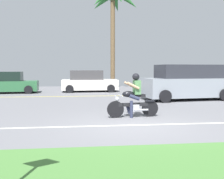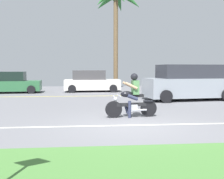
% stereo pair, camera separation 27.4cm
% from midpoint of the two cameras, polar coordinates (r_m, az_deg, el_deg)
% --- Properties ---
extents(ground, '(56.00, 30.00, 0.04)m').
position_cam_midpoint_polar(ground, '(10.83, 2.32, -4.55)').
color(ground, slate).
extents(lane_line_near, '(50.40, 0.12, 0.01)m').
position_cam_midpoint_polar(lane_line_near, '(7.95, 5.18, -7.72)').
color(lane_line_near, silver).
rests_on(lane_line_near, ground).
extents(lane_line_far, '(50.40, 0.12, 0.01)m').
position_cam_midpoint_polar(lane_line_far, '(16.38, -0.28, -1.38)').
color(lane_line_far, yellow).
rests_on(lane_line_far, ground).
extents(motorcyclist, '(1.83, 0.60, 1.53)m').
position_cam_midpoint_polar(motorcyclist, '(9.16, 5.20, -2.00)').
color(motorcyclist, black).
rests_on(motorcyclist, ground).
extents(suv_nearby, '(5.02, 2.54, 1.91)m').
position_cam_midpoint_polar(suv_nearby, '(14.87, 16.91, 1.40)').
color(suv_nearby, '#8C939E').
rests_on(suv_nearby, ground).
extents(parked_car_0, '(4.09, 2.09, 1.49)m').
position_cam_midpoint_polar(parked_car_0, '(19.66, -20.83, 1.34)').
color(parked_car_0, '#2D663D').
rests_on(parked_car_0, ground).
extents(parked_car_1, '(4.12, 2.07, 1.57)m').
position_cam_midpoint_polar(parked_car_1, '(19.53, -4.13, 1.71)').
color(parked_car_1, white).
rests_on(parked_car_1, ground).
extents(parked_car_2, '(3.76, 2.23, 1.66)m').
position_cam_midpoint_polar(parked_car_2, '(19.85, 14.13, 1.74)').
color(parked_car_2, white).
rests_on(parked_car_2, ground).
extents(palm_tree_0, '(4.38, 4.61, 8.67)m').
position_cam_midpoint_polar(palm_tree_0, '(22.95, 1.21, 18.34)').
color(palm_tree_0, brown).
rests_on(palm_tree_0, ground).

